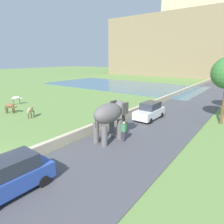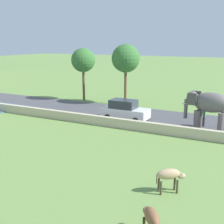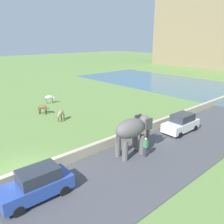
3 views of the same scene
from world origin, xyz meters
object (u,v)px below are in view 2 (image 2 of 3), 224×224
Objects in this scene: cow_brown at (151,218)px; cow_tan at (169,175)px; car_white at (125,110)px; elephant at (208,105)px; person_beside_elephant at (204,116)px.

cow_tan is at bearing 6.41° from cow_brown.
cow_tan is at bearing -146.39° from car_white.
cow_brown is at bearing -152.24° from car_white.
person_beside_elephant is (0.99, 0.39, -1.16)m from elephant.
car_white is 15.88m from cow_brown.
cow_brown is at bearing -176.27° from person_beside_elephant.
elephant is 14.13m from cow_brown.
elephant is at bearing -158.40° from person_beside_elephant.
person_beside_elephant is at bearing 21.60° from elephant.
person_beside_elephant is 1.25× the size of cow_tan.
elephant is 10.61m from cow_tan.
person_beside_elephant is at bearing -81.09° from car_white.
elephant is at bearing 1.06° from cow_tan.
car_white is (-0.02, 6.80, -1.14)m from elephant.
car_white is 3.08× the size of cow_tan.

